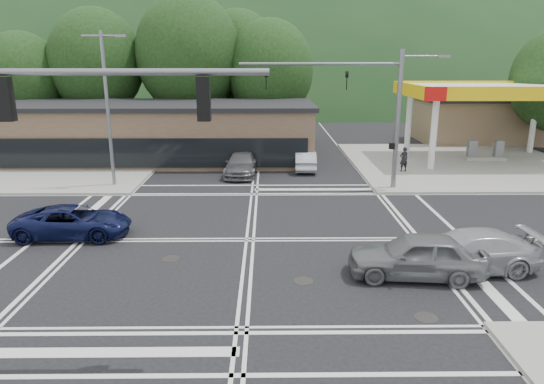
{
  "coord_description": "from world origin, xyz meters",
  "views": [
    {
      "loc": [
        0.75,
        -19.43,
        7.5
      ],
      "look_at": [
        0.97,
        2.61,
        1.4
      ],
      "focal_mm": 32.0,
      "sensor_mm": 36.0,
      "label": 1
    }
  ],
  "objects_px": {
    "car_blue_west": "(73,222)",
    "car_queue_a": "(305,160)",
    "car_silver_east": "(467,251)",
    "car_grey_center": "(416,255)",
    "car_northbound": "(242,164)",
    "car_queue_b": "(287,149)",
    "pedestrian": "(404,159)"
  },
  "relations": [
    {
      "from": "car_queue_b",
      "to": "car_northbound",
      "type": "xyz_separation_m",
      "value": [
        -3.24,
        -5.41,
        0.01
      ]
    },
    {
      "from": "car_queue_b",
      "to": "pedestrian",
      "type": "height_order",
      "value": "pedestrian"
    },
    {
      "from": "car_blue_west",
      "to": "car_silver_east",
      "type": "xyz_separation_m",
      "value": [
        15.67,
        -3.61,
        0.06
      ]
    },
    {
      "from": "car_queue_b",
      "to": "car_northbound",
      "type": "height_order",
      "value": "car_northbound"
    },
    {
      "from": "pedestrian",
      "to": "car_queue_a",
      "type": "bearing_deg",
      "value": -26.3
    },
    {
      "from": "car_queue_b",
      "to": "pedestrian",
      "type": "distance_m",
      "value": 9.23
    },
    {
      "from": "car_queue_a",
      "to": "car_grey_center",
      "type": "bearing_deg",
      "value": 101.19
    },
    {
      "from": "car_grey_center",
      "to": "car_queue_b",
      "type": "relative_size",
      "value": 1.14
    },
    {
      "from": "car_blue_west",
      "to": "car_queue_a",
      "type": "bearing_deg",
      "value": -41.58
    },
    {
      "from": "car_queue_a",
      "to": "pedestrian",
      "type": "height_order",
      "value": "pedestrian"
    },
    {
      "from": "car_grey_center",
      "to": "car_silver_east",
      "type": "distance_m",
      "value": 2.09
    },
    {
      "from": "car_northbound",
      "to": "pedestrian",
      "type": "xyz_separation_m",
      "value": [
        10.86,
        0.2,
        0.25
      ]
    },
    {
      "from": "car_blue_west",
      "to": "car_northbound",
      "type": "bearing_deg",
      "value": -31.23
    },
    {
      "from": "car_grey_center",
      "to": "car_queue_a",
      "type": "xyz_separation_m",
      "value": [
        -2.58,
        17.17,
        -0.14
      ]
    },
    {
      "from": "car_silver_east",
      "to": "car_northbound",
      "type": "bearing_deg",
      "value": -151.68
    },
    {
      "from": "car_northbound",
      "to": "car_grey_center",
      "type": "bearing_deg",
      "value": -63.42
    },
    {
      "from": "car_grey_center",
      "to": "car_northbound",
      "type": "distance_m",
      "value": 17.23
    },
    {
      "from": "car_blue_west",
      "to": "pedestrian",
      "type": "xyz_separation_m",
      "value": [
        17.58,
        11.8,
        0.29
      ]
    },
    {
      "from": "car_queue_b",
      "to": "car_northbound",
      "type": "relative_size",
      "value": 0.84
    },
    {
      "from": "car_silver_east",
      "to": "car_queue_a",
      "type": "bearing_deg",
      "value": -166.67
    },
    {
      "from": "car_grey_center",
      "to": "pedestrian",
      "type": "xyz_separation_m",
      "value": [
        3.92,
        15.97,
        0.17
      ]
    },
    {
      "from": "car_blue_west",
      "to": "car_northbound",
      "type": "xyz_separation_m",
      "value": [
        6.72,
        11.61,
        0.04
      ]
    },
    {
      "from": "pedestrian",
      "to": "car_silver_east",
      "type": "bearing_deg",
      "value": 67.09
    },
    {
      "from": "car_grey_center",
      "to": "pedestrian",
      "type": "bearing_deg",
      "value": 171.38
    },
    {
      "from": "car_blue_west",
      "to": "car_queue_b",
      "type": "xyz_separation_m",
      "value": [
        9.96,
        17.01,
        0.03
      ]
    },
    {
      "from": "car_queue_a",
      "to": "car_blue_west",
      "type": "bearing_deg",
      "value": 52.21
    },
    {
      "from": "car_blue_west",
      "to": "car_queue_b",
      "type": "relative_size",
      "value": 1.18
    },
    {
      "from": "car_blue_west",
      "to": "car_queue_a",
      "type": "xyz_separation_m",
      "value": [
        11.07,
        13.0,
        -0.01
      ]
    },
    {
      "from": "car_silver_east",
      "to": "car_queue_a",
      "type": "distance_m",
      "value": 17.24
    },
    {
      "from": "car_blue_west",
      "to": "car_silver_east",
      "type": "distance_m",
      "value": 16.09
    },
    {
      "from": "car_blue_west",
      "to": "car_queue_b",
      "type": "height_order",
      "value": "car_queue_b"
    },
    {
      "from": "car_silver_east",
      "to": "car_queue_b",
      "type": "height_order",
      "value": "car_silver_east"
    }
  ]
}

